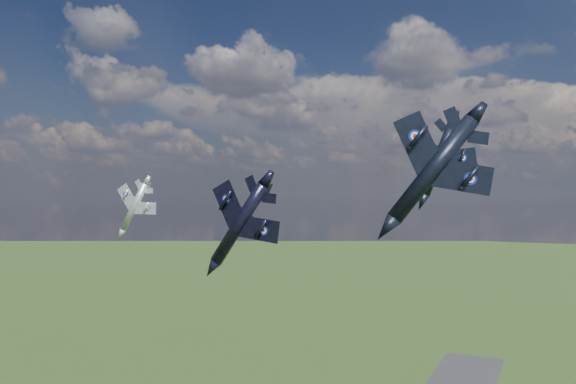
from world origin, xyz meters
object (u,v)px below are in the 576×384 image
at_px(jet_lead_navy, 240,224).
at_px(jet_right_navy, 433,169).
at_px(jet_left_silver, 134,207).
at_px(jet_high_navy, 439,159).

xyz_separation_m(jet_lead_navy, jet_right_navy, (26.16, -13.33, 5.62)).
relative_size(jet_right_navy, jet_left_silver, 1.13).
height_order(jet_right_navy, jet_left_silver, jet_right_navy).
relative_size(jet_high_navy, jet_left_silver, 1.17).
bearing_deg(jet_right_navy, jet_left_silver, 129.47).
height_order(jet_lead_navy, jet_right_navy, jet_right_navy).
distance_m(jet_lead_navy, jet_high_navy, 29.07).
distance_m(jet_lead_navy, jet_left_silver, 34.56).
bearing_deg(jet_lead_navy, jet_high_navy, 42.86).
relative_size(jet_lead_navy, jet_right_navy, 1.15).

